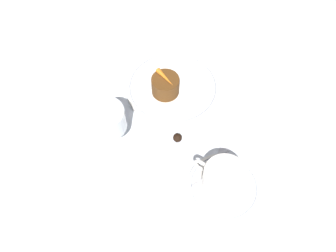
{
  "coord_description": "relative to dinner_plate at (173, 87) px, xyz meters",
  "views": [
    {
      "loc": [
        -0.25,
        0.39,
        0.64
      ],
      "look_at": [
        -0.05,
        0.07,
        0.04
      ],
      "focal_mm": 35.0,
      "sensor_mm": 36.0,
      "label": 1
    }
  ],
  "objects": [
    {
      "name": "saucer",
      "position": [
        -0.22,
        0.16,
        -0.0
      ],
      "size": [
        0.15,
        0.15,
        0.01
      ],
      "color": "white",
      "rests_on": "ground_plane"
    },
    {
      "name": "spoon",
      "position": [
        -0.18,
        0.16,
        0.0
      ],
      "size": [
        0.03,
        0.12,
        0.0
      ],
      "color": "silver",
      "rests_on": "saucer"
    },
    {
      "name": "wine_glass",
      "position": [
        0.04,
        0.19,
        0.06
      ],
      "size": [
        0.08,
        0.08,
        0.1
      ],
      "color": "silver",
      "rests_on": "ground_plane"
    },
    {
      "name": "chocolate_truffle",
      "position": [
        -0.09,
        0.12,
        0.0
      ],
      "size": [
        0.02,
        0.02,
        0.02
      ],
      "color": "black",
      "rests_on": "ground_plane"
    },
    {
      "name": "carrot_garnish",
      "position": [
        0.01,
        0.02,
        0.06
      ],
      "size": [
        0.06,
        0.03,
        0.01
      ],
      "color": "orange",
      "rests_on": "dessert_cake"
    },
    {
      "name": "coffee_cup",
      "position": [
        -0.22,
        0.16,
        0.03
      ],
      "size": [
        0.11,
        0.09,
        0.06
      ],
      "color": "white",
      "rests_on": "saucer"
    },
    {
      "name": "fork",
      "position": [
        -0.18,
        0.03,
        -0.01
      ],
      "size": [
        0.04,
        0.2,
        0.01
      ],
      "color": "silver",
      "rests_on": "ground_plane"
    },
    {
      "name": "dessert_cake",
      "position": [
        0.01,
        0.02,
        0.03
      ],
      "size": [
        0.07,
        0.07,
        0.05
      ],
      "color": "#563314",
      "rests_on": "dinner_plate"
    },
    {
      "name": "dinner_plate",
      "position": [
        0.0,
        0.0,
        0.0
      ],
      "size": [
        0.23,
        0.23,
        0.01
      ],
      "color": "white",
      "rests_on": "ground_plane"
    },
    {
      "name": "ground_plane",
      "position": [
        -0.01,
        0.04,
        -0.01
      ],
      "size": [
        3.0,
        3.0,
        0.0
      ],
      "primitive_type": "plane",
      "color": "white"
    }
  ]
}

